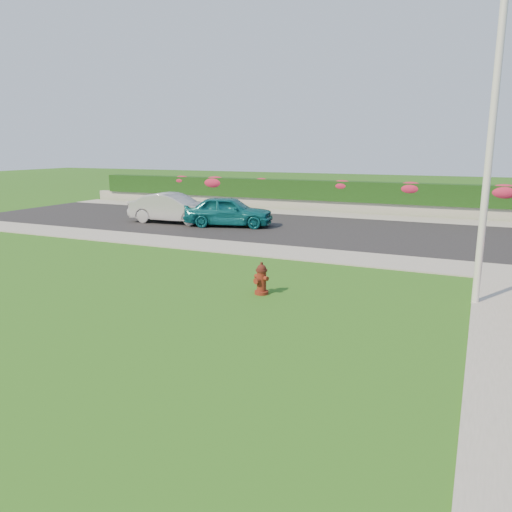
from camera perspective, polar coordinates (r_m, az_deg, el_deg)
The scene contains 17 objects.
ground at distance 9.64m, azimuth -16.64°, elevation -9.82°, with size 120.00×120.00×0.00m, color black.
street_far at distance 23.67m, azimuth -3.67°, elevation 3.77°, with size 26.00×8.00×0.04m, color black.
sidewalk_far at distance 20.04m, azimuth -12.93°, elevation 1.90°, with size 24.00×2.00×0.04m, color gray.
curb_corner at distance 16.09m, azimuth 27.26°, elevation -1.72°, with size 2.00×2.00×0.04m, color gray.
sidewalk_beyond at distance 26.83m, azimuth 9.02°, elevation 4.66°, with size 34.00×2.00×0.04m, color gray.
retaining_wall at distance 28.23m, azimuth 9.85°, elevation 5.58°, with size 34.00×0.40×0.60m, color gray.
hedge at distance 28.24m, azimuth 9.97°, elevation 7.31°, with size 32.00×0.90×1.10m, color black.
fire_hydrant at distance 12.24m, azimuth 0.61°, elevation -2.66°, with size 0.42×0.40×0.80m.
sedan_teal at distance 22.59m, azimuth -3.14°, elevation 5.15°, with size 1.60×3.97×1.35m, color #0D5B64.
sedan_silver at distance 23.93m, azimuth -9.44°, elevation 5.43°, with size 1.46×4.18×1.38m, color #A8AAB0.
utility_pole at distance 12.18m, azimuth 25.09°, elevation 10.24°, with size 0.16×0.16×6.69m, color silver.
flower_clump_a at distance 32.34m, azimuth -8.45°, elevation 8.55°, with size 1.18×0.76×0.59m, color red.
flower_clump_b at distance 31.12m, azimuth -4.70°, elevation 8.36°, with size 1.55×1.00×0.78m, color red.
flower_clump_c at distance 29.73m, azimuth 0.63°, elevation 8.42°, with size 1.02×0.65×0.51m, color red.
flower_clump_d at distance 28.14m, azimuth 9.81°, elevation 7.92°, with size 1.24×0.80×0.62m, color red.
flower_clump_e at distance 27.46m, azimuth 17.25°, elevation 7.38°, with size 1.40×0.90×0.70m, color red.
flower_clump_f at distance 27.26m, azimuth 26.52°, elevation 6.54°, with size 1.56×1.00×0.78m, color red.
Camera 1 is at (5.99, -6.66, 3.56)m, focal length 35.00 mm.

